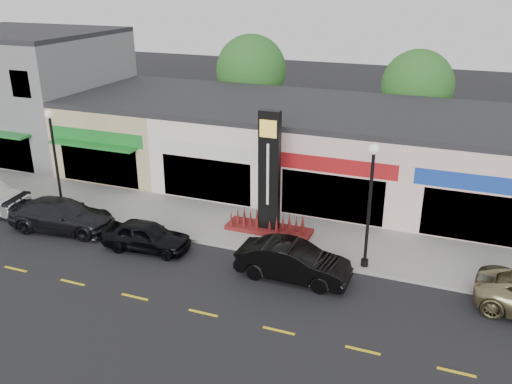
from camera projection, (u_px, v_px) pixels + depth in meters
ground at (173, 262)px, 23.90m from camera, size 120.00×120.00×0.00m
sidewalk at (215, 222)px, 27.64m from camera, size 52.00×4.30×0.15m
curb at (194, 240)px, 25.69m from camera, size 52.00×0.20×0.15m
building_grey_2story at (26, 91)px, 38.33m from camera, size 12.00×10.95×8.30m
shop_beige at (143, 128)px, 35.78m from camera, size 7.00×10.85×4.80m
shop_cream at (241, 138)px, 33.43m from camera, size 7.00×10.01×4.80m
shop_pink_w at (353, 151)px, 31.08m from camera, size 7.00×10.01×4.80m
shop_pink_e at (484, 165)px, 28.73m from camera, size 7.00×10.01×4.80m
tree_rear_west at (251, 70)px, 40.16m from camera, size 5.20×5.20×7.83m
tree_rear_mid at (417, 86)px, 36.26m from camera, size 4.80×4.80×7.29m
lamp_west_near at (54, 151)px, 27.46m from camera, size 0.44×0.44×5.47m
lamp_east_near at (370, 194)px, 22.08m from camera, size 0.44×0.44×5.47m
pylon_sign at (269, 191)px, 25.68m from camera, size 4.20×1.30×6.00m
car_dark_sedan at (62, 215)px, 26.68m from camera, size 2.81×5.55×1.54m
car_black_sedan at (146, 236)px, 24.76m from camera, size 1.96×4.20×1.39m
car_black_conv at (293, 262)px, 22.37m from camera, size 1.72×4.76×1.56m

